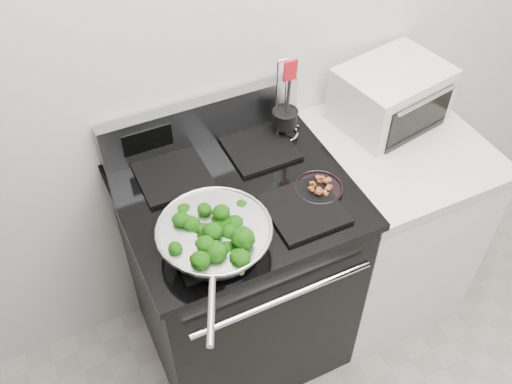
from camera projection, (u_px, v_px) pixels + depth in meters
back_wall at (273, 22)px, 1.96m from camera, size 4.00×0.02×2.70m
gas_range at (239, 272)px, 2.28m from camera, size 0.79×0.69×1.13m
counter at (381, 222)px, 2.51m from camera, size 0.62×0.68×0.92m
skillet at (215, 236)px, 1.75m from camera, size 0.36×0.54×0.08m
broccoli_pile at (214, 231)px, 1.73m from camera, size 0.28×0.28×0.10m
bacon_plate at (319, 186)px, 1.95m from camera, size 0.17×0.17×0.04m
utensil_holder at (285, 122)px, 2.12m from camera, size 0.11×0.11×0.33m
toaster_oven at (391, 95)px, 2.20m from camera, size 0.44×0.37×0.23m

